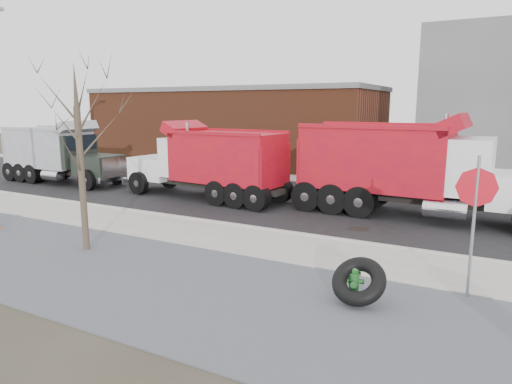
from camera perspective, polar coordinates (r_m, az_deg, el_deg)
The scene contains 14 objects.
ground at distance 13.80m, azimuth -3.16°, elevation -6.23°, with size 120.00×120.00×0.00m, color #383328.
gravel_verge at distance 11.12m, azimuth -12.73°, elevation -10.65°, with size 60.00×5.00×0.03m, color slate.
sidewalk at distance 13.99m, azimuth -2.63°, elevation -5.85°, with size 60.00×2.50×0.06m, color #9E9B93.
curb at distance 15.07m, azimuth -0.09°, elevation -4.53°, with size 60.00×0.15×0.11m, color #9E9B93.
road at distance 19.28m, azimuth 6.61°, elevation -1.36°, with size 60.00×9.40×0.02m, color black.
far_sidewalk at distance 24.58m, azimuth 11.53°, elevation 1.16°, with size 60.00×2.00×0.06m, color #9E9B93.
building_brick at distance 32.95m, azimuth -2.71°, elevation 8.32°, with size 20.20×8.20×5.30m.
bare_tree at distance 13.32m, azimuth -21.31°, elevation 6.89°, with size 3.20×3.20×5.20m.
fire_hydrant at distance 10.01m, azimuth 12.13°, elevation -11.02°, with size 0.44×0.43×0.77m.
truck_tire at distance 9.72m, azimuth 12.72°, elevation -10.82°, with size 1.19×1.12×0.96m.
stop_sign at distance 10.35m, azimuth 25.73°, elevation -1.30°, with size 0.81×0.20×3.04m.
dump_truck_red_a at distance 17.44m, azimuth 18.59°, elevation 3.16°, with size 9.31×2.84×3.72m.
dump_truck_red_b at distance 19.87m, azimuth -5.84°, elevation 3.94°, with size 7.93×2.87×3.33m.
dump_truck_grey at distance 26.16m, azimuth -23.37°, elevation 4.65°, with size 7.13×2.30×3.24m.
Camera 1 is at (6.89, -11.26, 4.01)m, focal length 32.00 mm.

